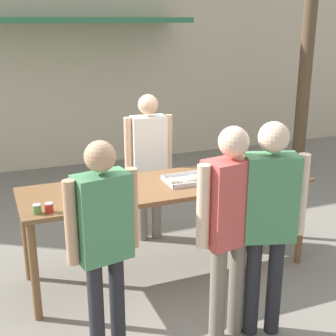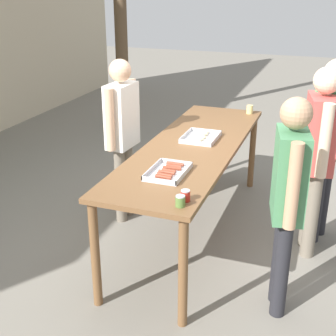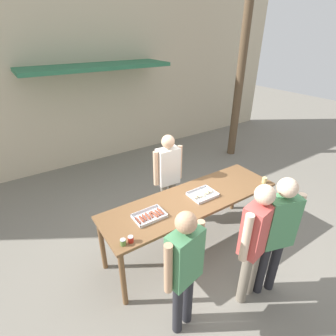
{
  "view_description": "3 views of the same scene",
  "coord_description": "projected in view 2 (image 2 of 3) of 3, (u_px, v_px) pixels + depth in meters",
  "views": [
    {
      "loc": [
        -1.54,
        -3.87,
        2.4
      ],
      "look_at": [
        0.0,
        0.0,
        1.08
      ],
      "focal_mm": 50.0,
      "sensor_mm": 36.0,
      "label": 1
    },
    {
      "loc": [
        -3.92,
        -1.18,
        2.36
      ],
      "look_at": [
        -0.74,
        -0.03,
        0.98
      ],
      "focal_mm": 50.0,
      "sensor_mm": 36.0,
      "label": 2
    },
    {
      "loc": [
        -2.05,
        -2.45,
        3.11
      ],
      "look_at": [
        0.07,
        0.75,
        1.08
      ],
      "focal_mm": 28.0,
      "sensor_mm": 36.0,
      "label": 3
    }
  ],
  "objects": [
    {
      "name": "condiment_jar_mustard",
      "position": [
        180.0,
        201.0,
        3.14
      ],
      "size": [
        0.07,
        0.07,
        0.08
      ],
      "color": "#567A38",
      "rests_on": "serving_table"
    },
    {
      "name": "beer_cup",
      "position": [
        250.0,
        109.0,
        5.29
      ],
      "size": [
        0.07,
        0.07,
        0.1
      ],
      "color": "#DBC67A",
      "rests_on": "serving_table"
    },
    {
      "name": "person_customer_waiting_in_line",
      "position": [
        318.0,
        147.0,
        3.99
      ],
      "size": [
        0.59,
        0.3,
        1.7
      ],
      "rotation": [
        0.0,
        0.0,
        3.33
      ],
      "color": "#756B5B",
      "rests_on": "ground"
    },
    {
      "name": "food_tray_sausages",
      "position": [
        168.0,
        172.0,
        3.68
      ],
      "size": [
        0.42,
        0.28,
        0.04
      ],
      "color": "silver",
      "rests_on": "serving_table"
    },
    {
      "name": "ground_plane",
      "position": [
        191.0,
        232.0,
        4.68
      ],
      "size": [
        24.0,
        24.0,
        0.0
      ],
      "primitive_type": "plane",
      "color": "slate"
    },
    {
      "name": "serving_table",
      "position": [
        192.0,
        154.0,
        4.37
      ],
      "size": [
        2.75,
        0.82,
        0.93
      ],
      "color": "brown",
      "rests_on": "ground"
    },
    {
      "name": "person_customer_holding_hotdog",
      "position": [
        288.0,
        190.0,
        3.25
      ],
      "size": [
        0.54,
        0.28,
        1.65
      ],
      "rotation": [
        0.0,
        0.0,
        3.34
      ],
      "color": "#232328",
      "rests_on": "ground"
    },
    {
      "name": "person_server_behind_table",
      "position": [
        122.0,
        126.0,
        4.6
      ],
      "size": [
        0.54,
        0.23,
        1.66
      ],
      "rotation": [
        0.0,
        0.0,
        -0.07
      ],
      "color": "#756B5B",
      "rests_on": "ground"
    },
    {
      "name": "food_tray_buns",
      "position": [
        201.0,
        137.0,
        4.47
      ],
      "size": [
        0.4,
        0.32,
        0.06
      ],
      "color": "silver",
      "rests_on": "serving_table"
    },
    {
      "name": "person_customer_with_cup",
      "position": [
        329.0,
        136.0,
        4.21
      ],
      "size": [
        0.54,
        0.32,
        1.72
      ],
      "rotation": [
        0.0,
        0.0,
        2.84
      ],
      "color": "#232328",
      "rests_on": "ground"
    },
    {
      "name": "condiment_jar_ketchup",
      "position": [
        185.0,
        196.0,
        3.22
      ],
      "size": [
        0.07,
        0.07,
        0.08
      ],
      "color": "#B22319",
      "rests_on": "serving_table"
    }
  ]
}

